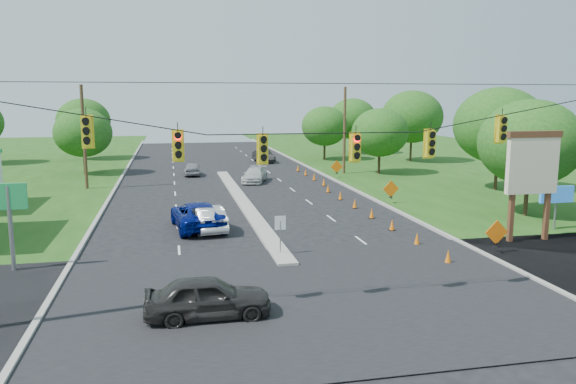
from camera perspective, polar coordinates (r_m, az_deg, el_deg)
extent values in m
plane|color=black|center=(22.98, 2.15, -10.53)|extent=(160.00, 160.00, 0.00)
cube|color=black|center=(22.98, 2.15, -10.53)|extent=(160.00, 14.00, 0.02)
cube|color=gray|center=(51.76, -17.09, 0.36)|extent=(0.25, 110.00, 0.16)
cube|color=gray|center=(53.78, 4.86, 1.09)|extent=(0.25, 110.00, 0.16)
cube|color=gray|center=(42.99, -4.64, -1.05)|extent=(1.00, 34.00, 0.18)
cylinder|color=gray|center=(28.32, -0.79, -4.73)|extent=(0.06, 0.06, 1.80)
cube|color=white|center=(28.13, -0.79, -3.15)|extent=(0.55, 0.04, 0.70)
cylinder|color=black|center=(20.63, 2.95, 7.08)|extent=(24.00, 0.04, 0.04)
cube|color=yellow|center=(20.15, -19.75, 5.76)|extent=(0.34, 0.24, 1.00)
cube|color=yellow|center=(20.00, -11.10, 4.61)|extent=(0.34, 0.24, 1.00)
cube|color=yellow|center=(20.28, -2.56, 4.35)|extent=(0.34, 0.24, 1.00)
cube|color=yellow|center=(21.13, 6.88, 4.50)|extent=(0.34, 0.24, 1.00)
cube|color=yellow|center=(22.27, 14.24, 4.75)|extent=(0.34, 0.24, 1.00)
cube|color=yellow|center=(23.70, 20.86, 5.97)|extent=(0.34, 0.24, 1.00)
cylinder|color=#422D1C|center=(51.55, -20.01, 5.21)|extent=(0.28, 0.28, 9.00)
cylinder|color=#422D1C|center=(58.78, 5.76, 6.20)|extent=(0.28, 0.28, 9.00)
cylinder|color=gray|center=(28.50, -26.33, -3.38)|extent=(0.20, 0.20, 4.00)
cube|color=green|center=(28.22, -26.56, -0.41)|extent=(1.60, 0.15, 1.20)
cube|color=#59331E|center=(32.98, 21.78, -1.06)|extent=(0.25, 0.25, 4.40)
cube|color=#59331E|center=(34.24, 24.85, -0.90)|extent=(0.25, 0.25, 4.40)
cube|color=beige|center=(33.31, 23.58, 2.57)|extent=(3.00, 0.35, 3.20)
cube|color=#59331E|center=(33.17, 23.77, 5.40)|extent=(3.20, 0.40, 0.35)
cylinder|color=gray|center=(37.24, 25.51, -1.73)|extent=(0.12, 0.12, 2.40)
cube|color=blue|center=(37.07, 25.62, -0.22)|extent=(2.20, 0.20, 1.00)
cone|color=orange|center=(28.22, 15.95, -6.32)|extent=(0.32, 0.32, 0.70)
cone|color=orange|center=(31.24, 12.97, -4.66)|extent=(0.32, 0.32, 0.70)
cone|color=orange|center=(34.36, 10.53, -3.28)|extent=(0.32, 0.32, 0.70)
cone|color=orange|center=(37.54, 8.50, -2.14)|extent=(0.32, 0.32, 0.70)
cone|color=orange|center=(40.77, 6.80, -1.17)|extent=(0.32, 0.32, 0.70)
cone|color=orange|center=(44.05, 5.35, -0.34)|extent=(0.32, 0.32, 0.70)
cone|color=orange|center=(47.35, 4.10, 0.37)|extent=(0.32, 0.32, 0.70)
cone|color=orange|center=(50.84, 3.66, 1.01)|extent=(0.32, 0.32, 0.70)
cone|color=orange|center=(54.19, 2.67, 1.55)|extent=(0.32, 0.32, 0.70)
cone|color=orange|center=(57.55, 1.80, 2.02)|extent=(0.32, 0.32, 0.70)
cone|color=orange|center=(60.93, 1.02, 2.45)|extent=(0.32, 0.32, 0.70)
cube|color=black|center=(30.56, 20.36, -4.95)|extent=(0.06, 0.58, 0.26)
cube|color=black|center=(30.56, 20.36, -4.95)|extent=(0.06, 0.58, 0.26)
cube|color=orange|center=(30.42, 20.43, -3.86)|extent=(1.27, 0.05, 1.27)
cube|color=black|center=(42.75, 10.39, -0.49)|extent=(0.06, 0.58, 0.26)
cube|color=black|center=(42.75, 10.39, -0.49)|extent=(0.06, 0.58, 0.26)
cube|color=orange|center=(42.65, 10.41, 0.31)|extent=(1.27, 0.05, 1.27)
cube|color=black|center=(55.80, 4.96, 1.96)|extent=(0.06, 0.58, 0.26)
cube|color=black|center=(55.80, 4.96, 1.96)|extent=(0.06, 0.58, 0.26)
cube|color=orange|center=(55.73, 4.97, 2.57)|extent=(1.27, 0.05, 1.27)
cylinder|color=black|center=(61.91, -19.95, 2.84)|extent=(0.28, 0.28, 2.52)
ellipsoid|color=#194C14|center=(61.65, -20.11, 5.68)|extent=(5.88, 5.88, 5.04)
cylinder|color=black|center=(76.95, -19.91, 4.18)|extent=(0.28, 0.28, 2.88)
ellipsoid|color=#194C14|center=(76.74, -20.06, 6.80)|extent=(6.72, 6.72, 5.76)
cylinder|color=black|center=(40.84, 23.05, -0.30)|extent=(0.28, 0.28, 2.88)
ellipsoid|color=#194C14|center=(40.43, 23.38, 4.62)|extent=(6.72, 6.72, 5.76)
cylinder|color=black|center=(51.25, 20.39, 1.93)|extent=(0.28, 0.28, 3.24)
ellipsoid|color=#194C14|center=(50.91, 20.65, 6.35)|extent=(7.56, 7.56, 6.48)
cylinder|color=black|center=(59.28, 9.24, 3.01)|extent=(0.28, 0.28, 2.52)
ellipsoid|color=#194C14|center=(59.01, 9.32, 5.98)|extent=(5.88, 5.88, 5.04)
cylinder|color=black|center=(71.50, 12.37, 4.31)|extent=(0.28, 0.28, 3.24)
ellipsoid|color=#194C14|center=(71.26, 12.48, 7.48)|extent=(7.56, 7.56, 6.48)
cylinder|color=black|center=(80.28, 6.52, 4.89)|extent=(0.28, 0.28, 2.88)
ellipsoid|color=#194C14|center=(80.08, 6.57, 7.40)|extent=(6.72, 6.72, 5.76)
cylinder|color=black|center=(71.88, 3.73, 4.25)|extent=(0.28, 0.28, 2.52)
ellipsoid|color=#194C14|center=(71.66, 3.75, 6.70)|extent=(5.88, 5.88, 5.04)
imported|color=#262423|center=(20.79, -8.14, -10.55)|extent=(4.57, 1.86, 1.55)
imported|color=silver|center=(34.05, -8.23, -2.61)|extent=(2.25, 4.87, 1.55)
imported|color=#03106C|center=(34.56, -9.16, -2.35)|extent=(3.41, 6.25, 1.66)
imported|color=silver|center=(53.11, -3.41, 1.74)|extent=(3.29, 5.07, 1.36)
imported|color=gray|center=(58.47, -9.74, 2.33)|extent=(1.63, 3.97, 1.35)
imported|color=black|center=(69.57, -2.50, 3.66)|extent=(2.37, 4.77, 1.50)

